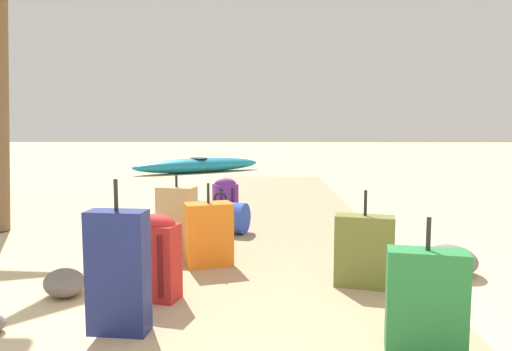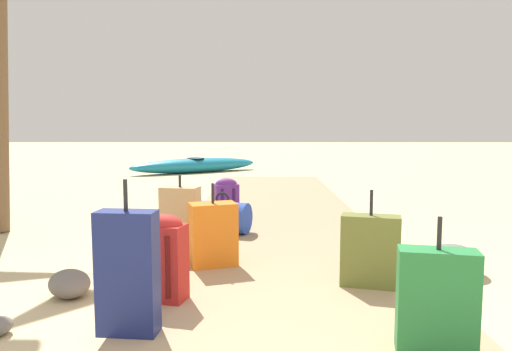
{
  "view_description": "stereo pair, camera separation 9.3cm",
  "coord_description": "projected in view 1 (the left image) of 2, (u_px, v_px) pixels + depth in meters",
  "views": [
    {
      "loc": [
        -0.13,
        -1.76,
        1.28
      ],
      "look_at": [
        -0.28,
        5.12,
        0.55
      ],
      "focal_mm": 33.47,
      "sensor_mm": 36.0,
      "label": 1
    },
    {
      "loc": [
        -0.22,
        -1.76,
        1.28
      ],
      "look_at": [
        -0.28,
        5.12,
        0.55
      ],
      "focal_mm": 33.47,
      "sensor_mm": 36.0,
      "label": 2
    }
  ],
  "objects": [
    {
      "name": "ground_plane",
      "position": [
        277.0,
        235.0,
        5.58
      ],
      "size": [
        60.0,
        60.0,
        0.0
      ],
      "primitive_type": "plane",
      "color": "#CCB789"
    },
    {
      "name": "boardwalk",
      "position": [
        276.0,
        216.0,
        6.5
      ],
      "size": [
        2.18,
        9.31,
        0.08
      ],
      "primitive_type": "cube",
      "color": "tan",
      "rests_on": "ground"
    },
    {
      "name": "suitcase_olive",
      "position": [
        364.0,
        251.0,
        3.54
      ],
      "size": [
        0.46,
        0.28,
        0.73
      ],
      "color": "olive",
      "rests_on": "boardwalk"
    },
    {
      "name": "suitcase_green",
      "position": [
        426.0,
        303.0,
        2.48
      ],
      "size": [
        0.43,
        0.25,
        0.73
      ],
      "color": "#237538",
      "rests_on": "boardwalk"
    },
    {
      "name": "backpack_purple",
      "position": [
        225.0,
        198.0,
        6.07
      ],
      "size": [
        0.34,
        0.27,
        0.53
      ],
      "color": "#6B2D84",
      "rests_on": "boardwalk"
    },
    {
      "name": "duffel_bag_blue",
      "position": [
        221.0,
        217.0,
        5.34
      ],
      "size": [
        0.67,
        0.52,
        0.46
      ],
      "color": "#2847B7",
      "rests_on": "boardwalk"
    },
    {
      "name": "suitcase_orange",
      "position": [
        209.0,
        234.0,
        4.08
      ],
      "size": [
        0.44,
        0.34,
        0.71
      ],
      "color": "orange",
      "rests_on": "boardwalk"
    },
    {
      "name": "backpack_red",
      "position": [
        157.0,
        255.0,
        3.26
      ],
      "size": [
        0.33,
        0.26,
        0.6
      ],
      "color": "red",
      "rests_on": "boardwalk"
    },
    {
      "name": "suitcase_navy",
      "position": [
        118.0,
        272.0,
        2.74
      ],
      "size": [
        0.35,
        0.19,
        0.9
      ],
      "color": "navy",
      "rests_on": "boardwalk"
    },
    {
      "name": "suitcase_tan",
      "position": [
        177.0,
        220.0,
        4.45
      ],
      "size": [
        0.38,
        0.26,
        0.74
      ],
      "color": "tan",
      "rests_on": "boardwalk"
    },
    {
      "name": "kayak",
      "position": [
        199.0,
        165.0,
        12.9
      ],
      "size": [
        3.45,
        2.56,
        0.39
      ],
      "color": "teal",
      "rests_on": "ground"
    },
    {
      "name": "rock_left_mid",
      "position": [
        64.0,
        283.0,
        3.57
      ],
      "size": [
        0.45,
        0.45,
        0.21
      ],
      "primitive_type": "ellipsoid",
      "rotation": [
        0.0,
        0.0,
        0.75
      ],
      "color": "slate",
      "rests_on": "ground"
    },
    {
      "name": "rock_right_mid",
      "position": [
        451.0,
        260.0,
        4.12
      ],
      "size": [
        0.52,
        0.58,
        0.25
      ],
      "primitive_type": "ellipsoid",
      "rotation": [
        0.0,
        0.0,
        0.26
      ],
      "color": "slate",
      "rests_on": "ground"
    }
  ]
}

